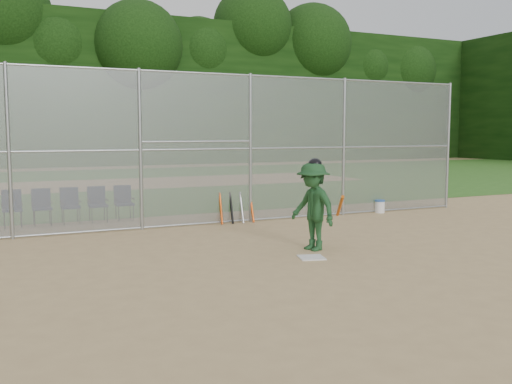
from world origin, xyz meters
name	(u,v)px	position (x,y,z in m)	size (l,w,h in m)	color
ground	(312,263)	(0.00, 0.00, 0.00)	(100.00, 100.00, 0.00)	tan
grass_strip	(117,184)	(0.00, 18.00, 0.01)	(100.00, 100.00, 0.00)	#2F631D
dirt_patch_far	(117,184)	(0.00, 18.00, 0.01)	(24.00, 24.00, 0.00)	tan
backstop_fence	(216,146)	(0.00, 5.00, 2.07)	(16.09, 0.09, 4.00)	gray
treeline	(106,70)	(0.00, 20.00, 5.50)	(81.00, 60.00, 11.00)	black
home_plate	(311,257)	(0.20, 0.37, 0.01)	(0.48, 0.48, 0.02)	white
batter_at_plate	(313,206)	(0.61, 1.02, 0.92)	(1.05, 1.40, 1.91)	#1C4723
water_cooler	(380,206)	(5.28, 4.91, 0.20)	(0.31, 0.31, 0.39)	white
spare_bats	(237,208)	(0.56, 4.94, 0.42)	(0.96, 0.32, 0.84)	#D84C14
chair_1	(12,209)	(-4.93, 6.73, 0.48)	(0.54, 0.52, 0.96)	#101C3C
chair_2	(42,207)	(-4.21, 6.73, 0.48)	(0.54, 0.52, 0.96)	#101C3C
chair_3	(71,206)	(-3.50, 6.73, 0.48)	(0.54, 0.52, 0.96)	#101C3C
chair_4	(98,204)	(-2.78, 6.73, 0.48)	(0.54, 0.52, 0.96)	#101C3C
chair_5	(124,203)	(-2.06, 6.73, 0.48)	(0.54, 0.52, 0.96)	#101C3C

